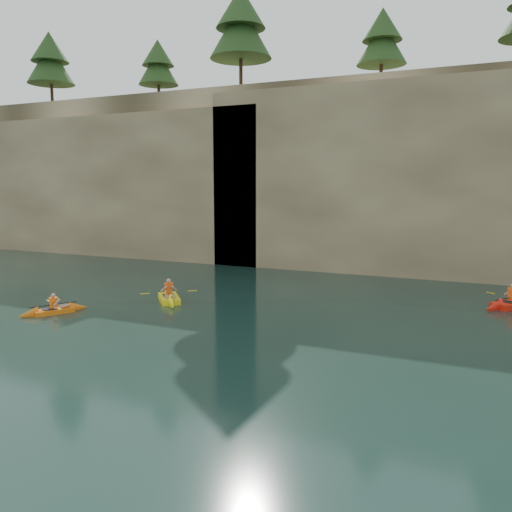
% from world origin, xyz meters
% --- Properties ---
extents(ground, '(160.00, 160.00, 0.00)m').
position_xyz_m(ground, '(0.00, 0.00, 0.00)').
color(ground, black).
rests_on(ground, ground).
extents(cliff, '(70.00, 16.00, 12.00)m').
position_xyz_m(cliff, '(0.00, 30.00, 6.00)').
color(cliff, tan).
rests_on(cliff, ground).
extents(cliff_slab_west, '(26.00, 2.40, 10.56)m').
position_xyz_m(cliff_slab_west, '(-20.00, 22.60, 5.28)').
color(cliff_slab_west, tan).
rests_on(cliff_slab_west, ground).
extents(cliff_slab_center, '(24.00, 2.40, 11.40)m').
position_xyz_m(cliff_slab_center, '(2.00, 22.60, 5.70)').
color(cliff_slab_center, tan).
rests_on(cliff_slab_center, ground).
extents(sea_cave_west, '(4.50, 1.00, 4.00)m').
position_xyz_m(sea_cave_west, '(-18.00, 21.95, 2.00)').
color(sea_cave_west, black).
rests_on(sea_cave_west, ground).
extents(sea_cave_center, '(3.50, 1.00, 3.20)m').
position_xyz_m(sea_cave_center, '(-4.00, 21.95, 1.60)').
color(sea_cave_center, black).
rests_on(sea_cave_center, ground).
extents(cliff_pines, '(56.00, 6.00, 7.83)m').
position_xyz_m(cliff_pines, '(0.00, 25.00, 15.91)').
color(cliff_pines, '#1A3113').
rests_on(cliff_pines, cliff).
extents(kayaker_orange, '(1.92, 2.67, 1.03)m').
position_xyz_m(kayaker_orange, '(-10.08, 7.58, 0.13)').
color(kayaker_orange, orange).
rests_on(kayaker_orange, ground).
extents(kayaker_red_far, '(2.74, 3.28, 1.30)m').
position_xyz_m(kayaker_red_far, '(7.32, 16.30, 0.16)').
color(kayaker_red_far, red).
rests_on(kayaker_red_far, ground).
extents(kayaker_yellow, '(2.65, 2.94, 1.31)m').
position_xyz_m(kayaker_yellow, '(-6.91, 11.27, 0.16)').
color(kayaker_yellow, yellow).
rests_on(kayaker_yellow, ground).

